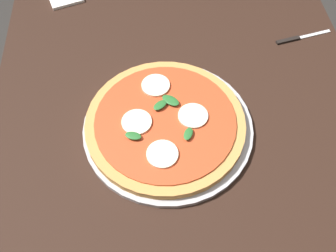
# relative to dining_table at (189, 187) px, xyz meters

# --- Properties ---
(dining_table) EXTENTS (1.53, 0.87, 0.70)m
(dining_table) POSITION_rel_dining_table_xyz_m (0.00, 0.00, 0.00)
(dining_table) COLOR black
(dining_table) RESTS_ON ground_plane
(serving_tray) EXTENTS (0.37, 0.37, 0.01)m
(serving_tray) POSITION_rel_dining_table_xyz_m (0.10, 0.04, 0.09)
(serving_tray) COLOR #B2B2B7
(serving_tray) RESTS_ON dining_table
(pizza) EXTENTS (0.34, 0.34, 0.03)m
(pizza) POSITION_rel_dining_table_xyz_m (0.10, 0.04, 0.11)
(pizza) COLOR tan
(pizza) RESTS_ON serving_tray
(knife) EXTENTS (0.04, 0.15, 0.01)m
(knife) POSITION_rel_dining_table_xyz_m (0.35, -0.32, 0.09)
(knife) COLOR black
(knife) RESTS_ON dining_table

